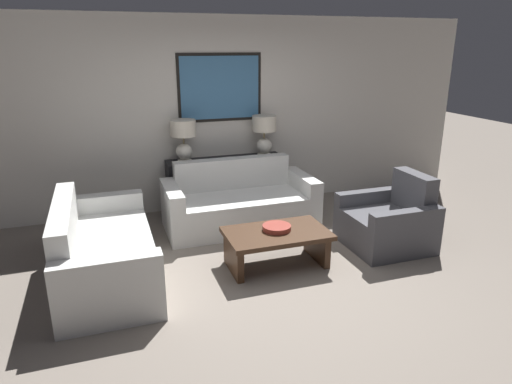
{
  "coord_description": "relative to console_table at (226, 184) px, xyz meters",
  "views": [
    {
      "loc": [
        -1.6,
        -3.81,
        2.27
      ],
      "look_at": [
        0.01,
        0.91,
        0.65
      ],
      "focal_mm": 32.0,
      "sensor_mm": 36.0,
      "label": 1
    }
  ],
  "objects": [
    {
      "name": "console_table",
      "position": [
        0.0,
        0.0,
        0.0
      ],
      "size": [
        1.64,
        0.37,
        0.75
      ],
      "color": "black",
      "rests_on": "ground_plane"
    },
    {
      "name": "table_lamp_left",
      "position": [
        -0.57,
        -0.0,
        0.73
      ],
      "size": [
        0.34,
        0.34,
        0.57
      ],
      "color": "silver",
      "rests_on": "console_table"
    },
    {
      "name": "couch_by_side",
      "position": [
        -1.72,
        -1.59,
        -0.09
      ],
      "size": [
        0.9,
        1.91,
        0.83
      ],
      "color": "silver",
      "rests_on": "ground_plane"
    },
    {
      "name": "table_lamp_right",
      "position": [
        0.57,
        -0.0,
        0.73
      ],
      "size": [
        0.34,
        0.34,
        0.57
      ],
      "color": "silver",
      "rests_on": "console_table"
    },
    {
      "name": "decorative_bowl",
      "position": [
        0.05,
        -1.84,
        0.04
      ],
      "size": [
        0.3,
        0.3,
        0.05
      ],
      "color": "#93382D",
      "rests_on": "coffee_table"
    },
    {
      "name": "back_wall",
      "position": [
        0.0,
        0.26,
        0.96
      ],
      "size": [
        7.75,
        0.12,
        2.65
      ],
      "color": "beige",
      "rests_on": "ground_plane"
    },
    {
      "name": "coffee_table",
      "position": [
        0.04,
        -1.87,
        -0.09
      ],
      "size": [
        1.08,
        0.66,
        0.39
      ],
      "color": "#3D2616",
      "rests_on": "ground_plane"
    },
    {
      "name": "ground_plane",
      "position": [
        0.0,
        -2.19,
        -0.38
      ],
      "size": [
        20.0,
        20.0,
        0.0
      ],
      "primitive_type": "plane",
      "color": "slate"
    },
    {
      "name": "couch_by_back_wall",
      "position": [
        0.0,
        -0.65,
        -0.09
      ],
      "size": [
        1.91,
        0.9,
        0.83
      ],
      "color": "silver",
      "rests_on": "ground_plane"
    },
    {
      "name": "armchair_near_back_wall",
      "position": [
        1.47,
        -1.81,
        -0.09
      ],
      "size": [
        0.88,
        0.89,
        0.86
      ],
      "color": "#4C4C51",
      "rests_on": "ground_plane"
    }
  ]
}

